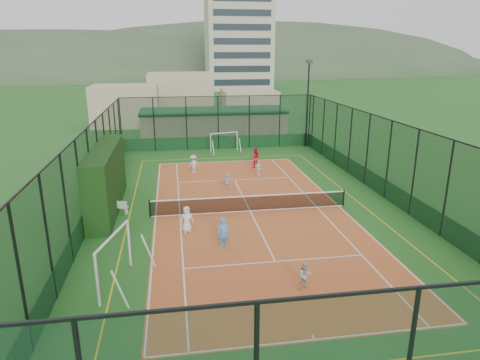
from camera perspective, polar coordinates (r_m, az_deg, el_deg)
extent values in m
plane|color=#226121|center=(25.34, 1.34, -4.17)|extent=(300.00, 300.00, 0.00)
cube|color=#B55728|center=(25.34, 1.34, -4.16)|extent=(11.17, 23.97, 0.01)
cube|color=beige|center=(106.66, -0.23, 20.10)|extent=(15.00, 12.00, 30.00)
cube|color=black|center=(26.34, -17.41, 0.13)|extent=(1.28, 8.50, 3.72)
imported|color=white|center=(22.46, -7.10, -5.20)|extent=(0.77, 0.60, 1.40)
imported|color=#5195E6|center=(20.46, -2.21, -7.12)|extent=(0.61, 0.44, 1.56)
imported|color=silver|center=(17.50, 8.67, -12.48)|extent=(0.61, 0.50, 1.15)
imported|color=silver|center=(32.90, -6.22, 2.09)|extent=(1.10, 0.94, 1.48)
imported|color=white|center=(31.89, 2.52, 1.50)|extent=(0.79, 0.47, 1.27)
imported|color=silver|center=(29.09, -1.69, -0.15)|extent=(1.07, 0.37, 1.14)
imported|color=red|center=(34.35, 2.01, 2.98)|extent=(0.85, 0.68, 1.66)
sphere|color=#CCE033|center=(27.39, 7.05, -2.56)|extent=(0.07, 0.07, 0.07)
sphere|color=#CCE033|center=(26.00, -1.50, -3.51)|extent=(0.07, 0.07, 0.07)
sphere|color=#CCE033|center=(25.88, -5.64, -3.70)|extent=(0.07, 0.07, 0.07)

